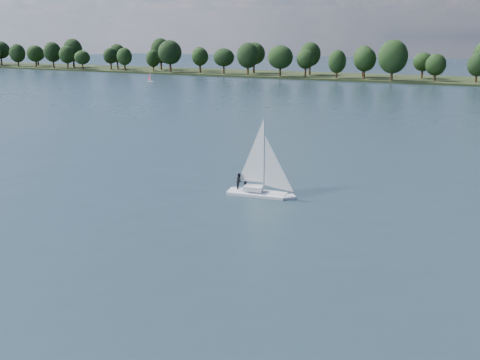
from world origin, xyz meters
name	(u,v)px	position (x,y,z in m)	size (l,w,h in m)	color
ground	(364,118)	(0.00, 100.00, 0.00)	(700.00, 700.00, 0.00)	#233342
far_shore	(439,81)	(0.00, 212.00, 0.00)	(660.00, 40.00, 1.50)	black
sailboat	(258,173)	(5.15, 36.62, 2.56)	(7.17, 2.87, 9.17)	silver
dinghy_pink	(151,79)	(-99.55, 157.13, 0.92)	(2.43, 0.96, 3.89)	white
pontoon	(98,72)	(-159.34, 193.78, 0.00)	(4.00, 2.00, 0.50)	slate
treeline	(438,60)	(-0.50, 208.29, 8.14)	(562.55, 74.38, 18.34)	black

